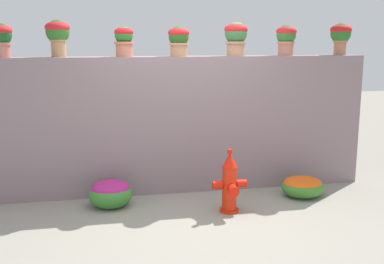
{
  "coord_description": "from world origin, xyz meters",
  "views": [
    {
      "loc": [
        -1.04,
        -4.95,
        2.06
      ],
      "look_at": [
        0.13,
        1.02,
        0.84
      ],
      "focal_mm": 43.6,
      "sensor_mm": 36.0,
      "label": 1
    }
  ],
  "objects_px": {
    "potted_plant_5": "(286,37)",
    "fire_hydrant": "(230,184)",
    "potted_plant_0": "(0,37)",
    "potted_plant_1": "(58,33)",
    "potted_plant_2": "(124,39)",
    "potted_plant_3": "(179,39)",
    "potted_plant_6": "(341,34)",
    "potted_plant_4": "(236,36)",
    "flower_bush_left": "(111,192)",
    "flower_bush_right": "(303,186)"
  },
  "relations": [
    {
      "from": "potted_plant_5",
      "to": "flower_bush_right",
      "type": "xyz_separation_m",
      "value": [
        0.04,
        -0.67,
        -1.94
      ]
    },
    {
      "from": "potted_plant_0",
      "to": "flower_bush_right",
      "type": "bearing_deg",
      "value": -9.08
    },
    {
      "from": "potted_plant_3",
      "to": "potted_plant_5",
      "type": "height_order",
      "value": "potted_plant_5"
    },
    {
      "from": "potted_plant_1",
      "to": "fire_hydrant",
      "type": "height_order",
      "value": "potted_plant_1"
    },
    {
      "from": "fire_hydrant",
      "to": "potted_plant_2",
      "type": "bearing_deg",
      "value": 139.86
    },
    {
      "from": "potted_plant_2",
      "to": "potted_plant_4",
      "type": "height_order",
      "value": "potted_plant_4"
    },
    {
      "from": "potted_plant_2",
      "to": "flower_bush_right",
      "type": "bearing_deg",
      "value": -15.31
    },
    {
      "from": "potted_plant_6",
      "to": "flower_bush_right",
      "type": "height_order",
      "value": "potted_plant_6"
    },
    {
      "from": "potted_plant_0",
      "to": "potted_plant_6",
      "type": "relative_size",
      "value": 0.93
    },
    {
      "from": "fire_hydrant",
      "to": "flower_bush_right",
      "type": "xyz_separation_m",
      "value": [
        1.11,
        0.36,
        -0.2
      ]
    },
    {
      "from": "fire_hydrant",
      "to": "potted_plant_5",
      "type": "bearing_deg",
      "value": 43.87
    },
    {
      "from": "fire_hydrant",
      "to": "flower_bush_right",
      "type": "relative_size",
      "value": 1.37
    },
    {
      "from": "potted_plant_1",
      "to": "flower_bush_left",
      "type": "relative_size",
      "value": 0.86
    },
    {
      "from": "fire_hydrant",
      "to": "potted_plant_4",
      "type": "bearing_deg",
      "value": 71.19
    },
    {
      "from": "potted_plant_5",
      "to": "flower_bush_right",
      "type": "height_order",
      "value": "potted_plant_5"
    },
    {
      "from": "potted_plant_1",
      "to": "potted_plant_2",
      "type": "bearing_deg",
      "value": -3.01
    },
    {
      "from": "potted_plant_0",
      "to": "potted_plant_3",
      "type": "relative_size",
      "value": 1.06
    },
    {
      "from": "potted_plant_6",
      "to": "flower_bush_left",
      "type": "relative_size",
      "value": 0.83
    },
    {
      "from": "fire_hydrant",
      "to": "potted_plant_0",
      "type": "bearing_deg",
      "value": 160.14
    },
    {
      "from": "potted_plant_2",
      "to": "flower_bush_left",
      "type": "bearing_deg",
      "value": -115.07
    },
    {
      "from": "potted_plant_0",
      "to": "potted_plant_4",
      "type": "relative_size",
      "value": 0.92
    },
    {
      "from": "potted_plant_2",
      "to": "flower_bush_right",
      "type": "xyz_separation_m",
      "value": [
        2.27,
        -0.62,
        -1.92
      ]
    },
    {
      "from": "fire_hydrant",
      "to": "potted_plant_3",
      "type": "bearing_deg",
      "value": 114.35
    },
    {
      "from": "potted_plant_5",
      "to": "potted_plant_6",
      "type": "distance_m",
      "value": 0.82
    },
    {
      "from": "potted_plant_6",
      "to": "potted_plant_4",
      "type": "bearing_deg",
      "value": -177.46
    },
    {
      "from": "potted_plant_2",
      "to": "flower_bush_left",
      "type": "height_order",
      "value": "potted_plant_2"
    },
    {
      "from": "potted_plant_2",
      "to": "potted_plant_6",
      "type": "height_order",
      "value": "potted_plant_6"
    },
    {
      "from": "potted_plant_4",
      "to": "potted_plant_5",
      "type": "distance_m",
      "value": 0.75
    },
    {
      "from": "potted_plant_1",
      "to": "flower_bush_left",
      "type": "height_order",
      "value": "potted_plant_1"
    },
    {
      "from": "potted_plant_1",
      "to": "potted_plant_2",
      "type": "relative_size",
      "value": 1.2
    },
    {
      "from": "potted_plant_3",
      "to": "potted_plant_4",
      "type": "relative_size",
      "value": 0.87
    },
    {
      "from": "flower_bush_right",
      "to": "fire_hydrant",
      "type": "bearing_deg",
      "value": -162.09
    },
    {
      "from": "potted_plant_1",
      "to": "potted_plant_3",
      "type": "height_order",
      "value": "potted_plant_1"
    },
    {
      "from": "potted_plant_3",
      "to": "flower_bush_left",
      "type": "distance_m",
      "value": 2.18
    },
    {
      "from": "potted_plant_1",
      "to": "fire_hydrant",
      "type": "distance_m",
      "value": 2.86
    },
    {
      "from": "fire_hydrant",
      "to": "flower_bush_left",
      "type": "xyz_separation_m",
      "value": [
        -1.41,
        0.45,
        -0.16
      ]
    },
    {
      "from": "potted_plant_5",
      "to": "fire_hydrant",
      "type": "relative_size",
      "value": 0.54
    },
    {
      "from": "potted_plant_4",
      "to": "fire_hydrant",
      "type": "bearing_deg",
      "value": -108.81
    },
    {
      "from": "potted_plant_5",
      "to": "flower_bush_right",
      "type": "bearing_deg",
      "value": -86.78
    },
    {
      "from": "flower_bush_right",
      "to": "potted_plant_0",
      "type": "bearing_deg",
      "value": 170.92
    },
    {
      "from": "potted_plant_1",
      "to": "flower_bush_right",
      "type": "height_order",
      "value": "potted_plant_1"
    },
    {
      "from": "potted_plant_0",
      "to": "potted_plant_4",
      "type": "height_order",
      "value": "potted_plant_4"
    },
    {
      "from": "potted_plant_1",
      "to": "potted_plant_5",
      "type": "height_order",
      "value": "potted_plant_1"
    },
    {
      "from": "potted_plant_1",
      "to": "potted_plant_2",
      "type": "distance_m",
      "value": 0.83
    },
    {
      "from": "potted_plant_0",
      "to": "potted_plant_1",
      "type": "bearing_deg",
      "value": 5.3
    },
    {
      "from": "potted_plant_3",
      "to": "potted_plant_6",
      "type": "bearing_deg",
      "value": 0.97
    },
    {
      "from": "potted_plant_2",
      "to": "potted_plant_5",
      "type": "height_order",
      "value": "potted_plant_5"
    },
    {
      "from": "potted_plant_2",
      "to": "flower_bush_left",
      "type": "distance_m",
      "value": 1.96
    },
    {
      "from": "potted_plant_3",
      "to": "potted_plant_6",
      "type": "xyz_separation_m",
      "value": [
        2.33,
        0.04,
        0.06
      ]
    },
    {
      "from": "potted_plant_2",
      "to": "potted_plant_5",
      "type": "distance_m",
      "value": 2.23
    }
  ]
}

